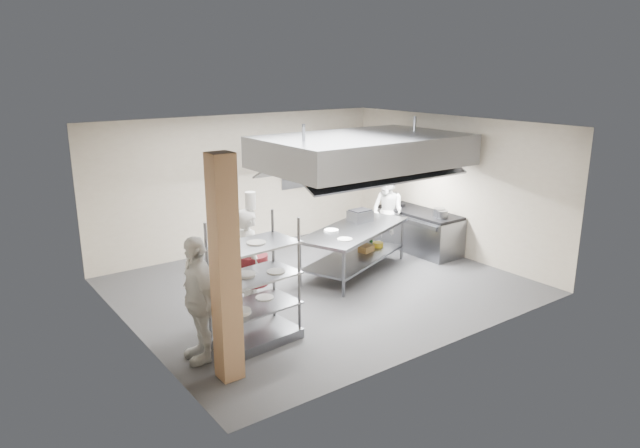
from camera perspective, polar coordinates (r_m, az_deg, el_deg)
floor at (r=10.79m, az=0.12°, el=-6.22°), size 7.00×7.00×0.00m
ceiling at (r=10.08m, az=0.13°, el=9.84°), size 7.00×7.00×0.00m
wall_back at (r=12.82m, az=-7.85°, el=4.12°), size 7.00×0.00×7.00m
wall_left at (r=8.80m, az=-18.59°, el=-1.78°), size 0.00×6.00×6.00m
wall_right at (r=12.67m, az=13.02°, el=3.73°), size 0.00×6.00×6.00m
column at (r=7.33m, az=-9.46°, el=-4.60°), size 0.30×0.30×3.00m
exhaust_hood at (r=11.26m, az=4.29°, el=7.31°), size 4.00×2.50×0.60m
hood_strip_a at (r=10.76m, az=0.58°, el=5.24°), size 1.60×0.12×0.04m
hood_strip_b at (r=11.91m, az=7.58°, el=6.10°), size 1.60×0.12×0.04m
wall_shelf at (r=13.62m, az=-0.84°, el=4.92°), size 1.50×0.28×0.04m
island at (r=11.40m, az=3.46°, el=-2.63°), size 2.87×2.00×0.91m
island_worktop at (r=11.27m, az=3.49°, el=-0.57°), size 2.87×2.00×0.06m
island_undershelf at (r=11.45m, az=3.44°, el=-3.37°), size 2.63×1.82×0.04m
pass_rack at (r=8.40m, az=-6.57°, el=-5.85°), size 1.32×0.84×1.89m
cooking_range at (r=12.95m, az=9.85°, el=-0.77°), size 0.80×2.00×0.84m
range_top at (r=12.83m, az=9.94°, el=1.16°), size 0.78×1.96×0.06m
chef_head at (r=9.41m, az=-7.02°, el=-3.79°), size 0.58×0.75×1.81m
chef_line at (r=12.88m, az=6.75°, el=1.21°), size 0.69×0.86×1.69m
chef_plating at (r=8.08m, az=-12.13°, el=-7.33°), size 0.56×1.10×1.81m
griddle at (r=11.77m, az=4.03°, el=0.81°), size 0.47×0.37×0.22m
wicker_basket at (r=11.73m, az=4.64°, el=-2.47°), size 0.34×0.28×0.13m
stockpot at (r=12.43m, az=11.84°, el=1.15°), size 0.25×0.25×0.17m
plate_stack at (r=8.53m, az=-6.50°, el=-7.99°), size 0.28×0.28×0.05m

